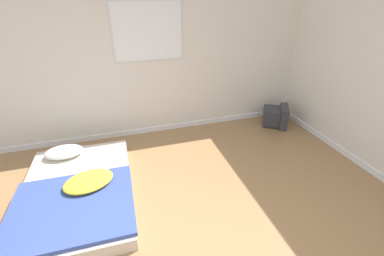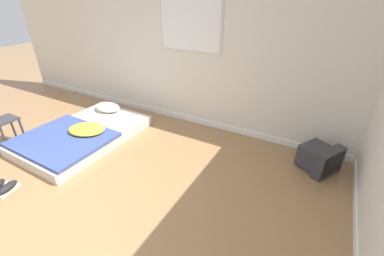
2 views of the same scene
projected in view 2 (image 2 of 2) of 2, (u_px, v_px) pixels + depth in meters
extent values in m
plane|color=#997047|center=(40.00, 224.00, 2.74)|extent=(20.00, 20.00, 0.00)
cube|color=silver|center=(179.00, 49.00, 4.33)|extent=(8.30, 0.06, 2.60)
cube|color=white|center=(179.00, 116.00, 4.91)|extent=(8.30, 0.02, 0.09)
cube|color=silver|center=(190.00, 23.00, 4.00)|extent=(1.12, 0.01, 0.91)
cube|color=white|center=(190.00, 23.00, 3.99)|extent=(1.05, 0.01, 0.84)
cube|color=beige|center=(85.00, 135.00, 4.23)|extent=(1.33, 1.97, 0.16)
ellipsoid|color=white|center=(107.00, 107.00, 4.83)|extent=(0.53, 0.35, 0.14)
cube|color=#384C93|center=(63.00, 139.00, 3.90)|extent=(1.34, 1.15, 0.05)
ellipsoid|color=yellow|center=(87.00, 129.00, 4.04)|extent=(0.68, 0.57, 0.11)
cube|color=#333338|center=(314.00, 156.00, 3.53)|extent=(0.45, 0.48, 0.31)
cube|color=#333338|center=(328.00, 163.00, 3.36)|extent=(0.35, 0.46, 0.38)
cube|color=black|center=(333.00, 165.00, 3.31)|extent=(0.20, 0.33, 0.28)
cube|color=#333338|center=(4.00, 120.00, 3.89)|extent=(0.33, 0.33, 0.03)
cylinder|color=#333338|center=(5.00, 139.00, 3.83)|extent=(0.03, 0.03, 0.43)
cylinder|color=#333338|center=(13.00, 127.00, 4.16)|extent=(0.03, 0.03, 0.43)
cylinder|color=#333338|center=(23.00, 131.00, 4.04)|extent=(0.03, 0.03, 0.43)
cube|color=silver|center=(9.00, 190.00, 3.17)|extent=(0.15, 0.27, 0.02)
ellipsoid|color=black|center=(7.00, 187.00, 3.15)|extent=(0.16, 0.28, 0.09)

